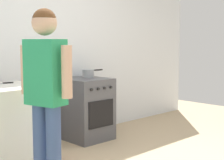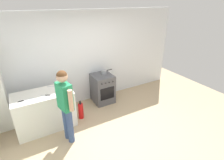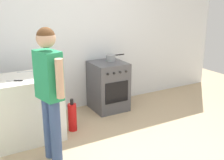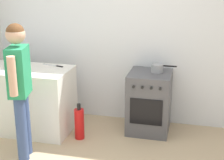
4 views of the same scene
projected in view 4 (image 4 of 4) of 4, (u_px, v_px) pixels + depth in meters
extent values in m
cube|color=silver|center=(131.00, 34.00, 4.94)|extent=(6.00, 0.10, 2.60)
cube|color=silver|center=(25.00, 99.00, 4.81)|extent=(1.30, 0.70, 0.90)
cube|color=#4C4C51|center=(149.00, 102.00, 4.78)|extent=(0.57, 0.60, 0.85)
cube|color=black|center=(146.00, 112.00, 4.51)|extent=(0.43, 0.01, 0.36)
cylinder|color=black|center=(139.00, 75.00, 4.57)|extent=(0.18, 0.18, 0.01)
cylinder|color=black|center=(159.00, 76.00, 4.51)|extent=(0.18, 0.18, 0.01)
cylinder|color=black|center=(142.00, 70.00, 4.79)|extent=(0.18, 0.18, 0.01)
cylinder|color=black|center=(161.00, 71.00, 4.74)|extent=(0.18, 0.18, 0.01)
cylinder|color=black|center=(133.00, 87.00, 4.43)|extent=(0.04, 0.02, 0.04)
cylinder|color=black|center=(142.00, 88.00, 4.41)|extent=(0.04, 0.02, 0.04)
cylinder|color=black|center=(151.00, 88.00, 4.38)|extent=(0.04, 0.02, 0.04)
cylinder|color=black|center=(160.00, 89.00, 4.36)|extent=(0.04, 0.02, 0.04)
cylinder|color=gray|center=(157.00, 68.00, 4.67)|extent=(0.17, 0.17, 0.11)
cylinder|color=black|center=(170.00, 66.00, 4.61)|extent=(0.18, 0.02, 0.02)
cube|color=silver|center=(20.00, 70.00, 4.58)|extent=(0.10, 0.07, 0.01)
cube|color=black|center=(24.00, 72.00, 4.51)|extent=(0.11, 0.07, 0.01)
cube|color=silver|center=(50.00, 65.00, 4.84)|extent=(0.24, 0.10, 0.01)
cube|color=black|center=(60.00, 66.00, 4.76)|extent=(0.11, 0.05, 0.01)
cylinder|color=#384C7A|center=(22.00, 129.00, 4.02)|extent=(0.13, 0.13, 0.80)
cylinder|color=#384C7A|center=(25.00, 123.00, 4.17)|extent=(0.13, 0.13, 0.80)
cube|color=#268C59|center=(19.00, 71.00, 3.89)|extent=(0.27, 0.38, 0.57)
cylinder|color=tan|center=(12.00, 76.00, 3.66)|extent=(0.09, 0.09, 0.44)
cylinder|color=tan|center=(24.00, 65.00, 4.11)|extent=(0.09, 0.09, 0.44)
sphere|color=tan|center=(15.00, 34.00, 3.76)|extent=(0.22, 0.22, 0.22)
sphere|color=brown|center=(15.00, 33.00, 3.75)|extent=(0.21, 0.21, 0.21)
cylinder|color=red|center=(79.00, 124.00, 4.60)|extent=(0.13, 0.13, 0.42)
cylinder|color=black|center=(79.00, 107.00, 4.53)|extent=(0.05, 0.05, 0.08)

